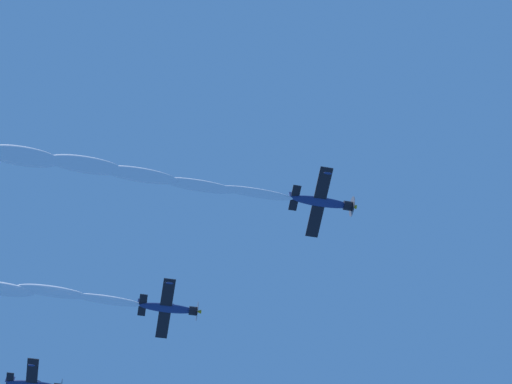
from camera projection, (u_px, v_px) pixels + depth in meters
airplane_lead at (323, 202)px, 81.24m from camera, size 7.06×7.80×2.41m
airplane_left_wingman at (169, 308)px, 87.10m from camera, size 7.06×7.84×2.30m
smoke_trail_lead at (17, 155)px, 78.10m from camera, size 41.36×14.23×2.59m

